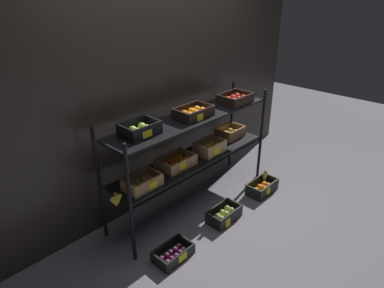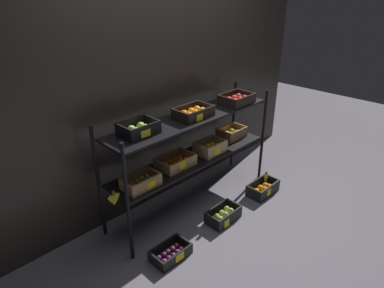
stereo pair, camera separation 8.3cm
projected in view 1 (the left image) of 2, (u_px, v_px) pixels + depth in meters
ground_plane at (192, 202)px, 3.62m from camera, size 10.00×10.00×0.00m
storefront_wall at (162, 93)px, 3.39m from camera, size 4.29×0.12×2.27m
display_rack at (193, 139)px, 3.29m from camera, size 2.01×0.47×1.10m
crate_ground_plum at (173, 254)px, 2.87m from camera, size 0.34×0.22×0.10m
crate_ground_pear at (224, 215)px, 3.33m from camera, size 0.35×0.21×0.13m
crate_ground_orange at (262, 188)px, 3.78m from camera, size 0.38×0.21×0.14m
banana_bunch_loose at (265, 176)px, 3.73m from camera, size 0.11×0.04×0.13m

